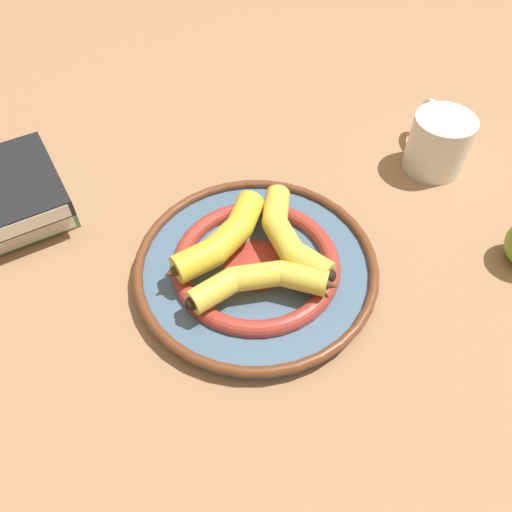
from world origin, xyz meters
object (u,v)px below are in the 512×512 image
at_px(book_stack, 7,197).
at_px(coffee_mug, 438,141).
at_px(banana_c, 221,240).
at_px(banana_a, 288,234).
at_px(decorative_bowl, 256,266).
at_px(banana_b, 261,281).

bearing_deg(book_stack, coffee_mug, 75.35).
bearing_deg(coffee_mug, banana_c, 120.62).
relative_size(banana_a, book_stack, 0.78).
distance_m(decorative_bowl, banana_a, 0.06).
relative_size(decorative_bowl, coffee_mug, 2.23).
bearing_deg(decorative_bowl, book_stack, -23.43).
relative_size(decorative_bowl, banana_c, 2.26).
bearing_deg(decorative_bowl, banana_c, -25.40).
distance_m(decorative_bowl, coffee_mug, 0.36).
bearing_deg(banana_a, banana_b, -47.13).
distance_m(decorative_bowl, book_stack, 0.38).
distance_m(decorative_bowl, banana_b, 0.06).
distance_m(banana_a, coffee_mug, 0.31).
distance_m(banana_b, banana_c, 0.08).
xyz_separation_m(decorative_bowl, coffee_mug, (-0.31, -0.19, 0.03)).
distance_m(banana_a, banana_b, 0.08).
xyz_separation_m(book_stack, coffee_mug, (-0.65, -0.04, 0.01)).
bearing_deg(banana_b, banana_a, -124.90).
bearing_deg(decorative_bowl, coffee_mug, -147.71).
height_order(decorative_bowl, book_stack, book_stack).
bearing_deg(book_stack, decorative_bowl, 48.05).
distance_m(banana_a, banana_c, 0.09).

